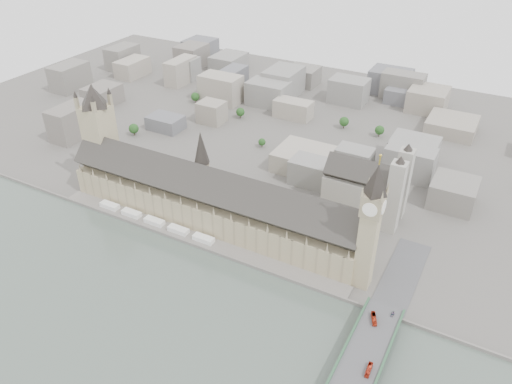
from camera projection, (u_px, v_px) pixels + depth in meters
The scene contains 14 objects.
ground at pixel (198, 234), 414.87m from camera, with size 900.00×900.00×0.00m, color #595651.
embankment_wall at pixel (188, 243), 402.97m from camera, with size 600.00×1.50×3.00m, color slate.
river_terrace at pixel (193, 238), 408.79m from camera, with size 270.00×15.00×2.00m, color slate.
terrace_tents at pixel (154, 221), 423.62m from camera, with size 118.00×7.00×4.00m.
palace_of_westminster at pixel (210, 200), 417.19m from camera, with size 265.00×40.73×55.44m.
elizabeth_tower at pixel (371, 219), 333.95m from camera, with size 17.00×17.00×107.50m.
victoria_tower at pixel (99, 132), 453.37m from camera, with size 30.00×30.00×100.00m.
central_tower at pixel (202, 157), 406.87m from camera, with size 13.00×13.00×48.00m.
westminster_abbey at pixel (367, 189), 426.99m from camera, with size 68.00×36.00×64.00m.
city_skyline_inland at pixel (315, 110), 585.82m from camera, with size 720.00×360.00×38.00m, color gray, non-canonical shape.
park_trees at pixel (225, 190), 459.22m from camera, with size 110.00×30.00×15.00m, color #1F4017, non-canonical shape.
red_bus_north at pixel (374, 319), 320.84m from camera, with size 2.64×11.30×3.15m, color red.
red_bus_south at pixel (369, 370), 287.87m from camera, with size 2.51×10.72×2.99m, color red.
car_approach at pixel (392, 314), 325.18m from camera, with size 1.78×4.37×1.27m, color gray.
Camera 1 is at (199.94, -267.16, 253.62)m, focal length 35.00 mm.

